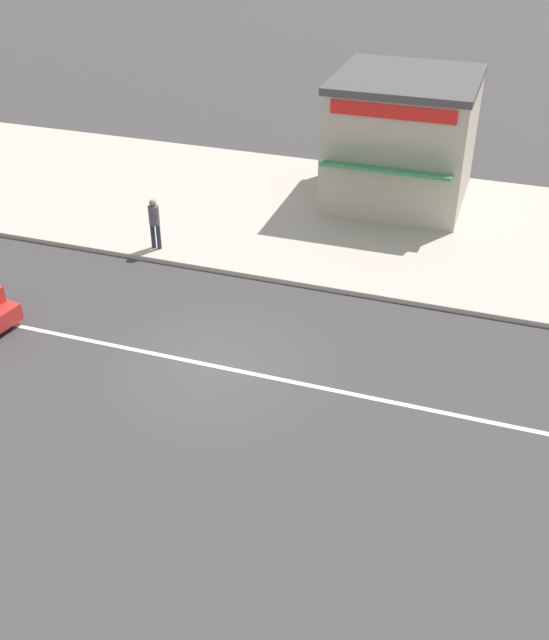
# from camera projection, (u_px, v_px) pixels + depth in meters

# --- Properties ---
(ground_plane) EXTENTS (160.00, 160.00, 0.00)m
(ground_plane) POSITION_uv_depth(u_px,v_px,m) (214.00, 366.00, 18.98)
(ground_plane) COLOR #383535
(lane_centre_stripe) EXTENTS (50.40, 0.14, 0.01)m
(lane_centre_stripe) POSITION_uv_depth(u_px,v_px,m) (214.00, 366.00, 18.98)
(lane_centre_stripe) COLOR silver
(lane_centre_stripe) RESTS_ON ground
(kerb_strip) EXTENTS (68.00, 10.00, 0.15)m
(kerb_strip) POSITION_uv_depth(u_px,v_px,m) (317.00, 214.00, 26.55)
(kerb_strip) COLOR #ADA393
(kerb_strip) RESTS_ON ground
(pedestrian_near_clock) EXTENTS (0.34, 0.34, 1.69)m
(pedestrian_near_clock) POSITION_uv_depth(u_px,v_px,m) (154.00, 220.00, 23.66)
(pedestrian_near_clock) COLOR #232838
(pedestrian_near_clock) RESTS_ON kerb_strip
(shopfront_mid_block) EXTENTS (4.87, 5.77, 4.41)m
(shopfront_mid_block) POSITION_uv_depth(u_px,v_px,m) (402.00, 138.00, 26.53)
(shopfront_mid_block) COLOR #B2A893
(shopfront_mid_block) RESTS_ON kerb_strip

